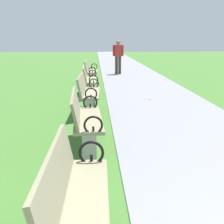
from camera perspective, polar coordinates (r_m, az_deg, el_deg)
name	(u,v)px	position (r m, az deg, el deg)	size (l,w,h in m)	color
paved_walkway	(125,69)	(18.09, 2.43, 8.01)	(2.85, 44.00, 0.02)	gray
park_bench_2	(75,200)	(2.61, -6.90, -15.78)	(0.50, 1.61, 0.90)	gray
park_bench_3	(85,119)	(5.00, -5.08, -1.25)	(0.54, 1.62, 0.90)	gray
park_bench_4	(88,93)	(7.39, -4.49, 3.60)	(0.53, 1.62, 0.90)	gray
park_bench_5	(89,80)	(9.64, -4.20, 5.94)	(0.51, 1.61, 0.90)	gray
park_bench_6	(90,71)	(12.20, -4.01, 7.54)	(0.54, 1.62, 0.90)	gray
pedestrian_walking	(118,55)	(15.24, 1.14, 10.44)	(0.53, 0.26, 1.62)	#3D3328
scattered_leaves	(157,135)	(5.72, 8.33, -4.32)	(4.54, 13.03, 0.02)	gold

